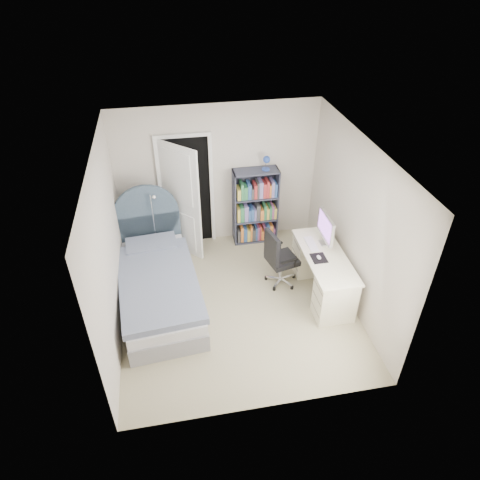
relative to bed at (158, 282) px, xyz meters
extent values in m
cube|color=#9B9170|center=(1.15, -0.33, -0.35)|extent=(3.40, 3.60, 0.05)
cube|color=white|center=(1.15, -0.33, 2.20)|extent=(3.40, 3.60, 0.05)
cube|color=beige|center=(1.15, 1.49, 0.93)|extent=(3.40, 0.05, 2.50)
cube|color=beige|center=(1.15, -2.16, 0.93)|extent=(3.40, 0.05, 2.50)
cube|color=beige|center=(-0.57, -0.33, 0.93)|extent=(0.05, 3.60, 2.50)
cube|color=beige|center=(2.88, -0.33, 0.93)|extent=(0.05, 3.60, 2.50)
cube|color=black|center=(0.60, 1.46, 0.68)|extent=(0.80, 0.01, 2.00)
cube|color=white|center=(0.17, 1.44, 0.68)|extent=(0.06, 0.06, 2.00)
cube|color=white|center=(1.03, 1.44, 0.68)|extent=(0.06, 0.06, 2.00)
cube|color=white|center=(0.60, 1.44, 1.71)|extent=(0.92, 0.06, 0.06)
cube|color=white|center=(0.48, 1.15, 0.68)|extent=(0.59, 0.60, 2.00)
cube|color=gray|center=(0.01, -0.11, -0.18)|extent=(1.25, 2.32, 0.29)
cube|color=silver|center=(0.01, -0.11, 0.05)|extent=(1.23, 2.27, 0.18)
cube|color=slate|center=(0.02, -0.23, 0.18)|extent=(1.26, 1.99, 0.11)
cube|color=slate|center=(-0.06, 0.69, 0.20)|extent=(0.83, 0.51, 0.13)
cube|color=#3E5060|center=(-0.09, 1.04, 0.12)|extent=(1.06, 0.16, 0.89)
cylinder|color=#3E5060|center=(-0.09, 1.04, 0.57)|extent=(1.06, 0.16, 1.06)
cylinder|color=tan|center=(-0.35, 1.07, -0.06)|extent=(0.04, 0.04, 0.53)
cylinder|color=tan|center=(-0.35, 1.44, -0.06)|extent=(0.04, 0.04, 0.53)
cylinder|color=tan|center=(0.02, 1.07, -0.06)|extent=(0.04, 0.04, 0.53)
cylinder|color=tan|center=(0.02, 1.44, -0.06)|extent=(0.04, 0.04, 0.53)
cube|color=tan|center=(-0.17, 1.26, 0.19)|extent=(0.42, 0.42, 0.03)
cube|color=tan|center=(-0.17, 1.26, -0.14)|extent=(0.38, 0.38, 0.02)
cube|color=#B24C33|center=(-0.22, 1.26, 0.22)|extent=(0.17, 0.23, 0.03)
cube|color=#3F598C|center=(-0.22, 1.26, 0.25)|extent=(0.16, 0.22, 0.03)
cube|color=#D8CC7F|center=(-0.22, 1.26, 0.28)|extent=(0.15, 0.21, 0.03)
cylinder|color=silver|center=(0.01, 0.95, -0.31)|extent=(0.19, 0.19, 0.02)
cylinder|color=silver|center=(0.01, 0.95, 0.33)|extent=(0.01, 0.01, 1.29)
sphere|color=silver|center=(0.07, 0.92, 0.95)|extent=(0.07, 0.07, 0.07)
cube|color=#383B4D|center=(1.39, 1.30, 0.37)|extent=(0.02, 0.33, 1.39)
cube|color=#383B4D|center=(2.15, 1.30, 0.37)|extent=(0.02, 0.33, 1.39)
cube|color=#383B4D|center=(1.77, 1.30, 1.05)|extent=(0.78, 0.33, 0.02)
cube|color=#383B4D|center=(1.77, 1.30, -0.31)|extent=(0.78, 0.33, 0.02)
cube|color=#383B4D|center=(1.77, 1.46, 0.37)|extent=(0.78, 0.01, 1.39)
cube|color=#383B4D|center=(1.77, 1.30, 0.12)|extent=(0.74, 0.31, 0.02)
cube|color=#383B4D|center=(1.77, 1.30, 0.57)|extent=(0.74, 0.31, 0.02)
cylinder|color=#2544A1|center=(1.94, 1.30, 1.07)|extent=(0.13, 0.13, 0.02)
cylinder|color=silver|center=(1.94, 1.30, 1.16)|extent=(0.02, 0.02, 0.18)
sphere|color=#2544A1|center=(1.94, 1.27, 1.26)|extent=(0.12, 0.12, 0.12)
cube|color=#3F3F3F|center=(1.46, 1.28, -0.17)|extent=(0.06, 0.23, 0.24)
cube|color=orange|center=(1.52, 1.28, -0.14)|extent=(0.05, 0.23, 0.30)
cube|color=#335999|center=(1.58, 1.28, -0.15)|extent=(0.06, 0.23, 0.27)
cube|color=#D8BF4C|center=(1.64, 1.28, -0.18)|extent=(0.05, 0.23, 0.22)
cube|color=orange|center=(1.69, 1.28, -0.14)|extent=(0.03, 0.23, 0.30)
cube|color=#3F3F3F|center=(1.74, 1.28, -0.18)|extent=(0.06, 0.23, 0.23)
cube|color=#335999|center=(1.79, 1.28, -0.16)|extent=(0.03, 0.23, 0.26)
cube|color=#994C7F|center=(1.82, 1.28, -0.15)|extent=(0.03, 0.23, 0.27)
cube|color=#B23333|center=(1.86, 1.28, -0.15)|extent=(0.03, 0.23, 0.28)
cube|color=orange|center=(1.90, 1.28, -0.20)|extent=(0.04, 0.23, 0.18)
cube|color=#994C7F|center=(1.95, 1.28, -0.17)|extent=(0.04, 0.23, 0.25)
cube|color=#335999|center=(2.00, 1.28, -0.15)|extent=(0.05, 0.23, 0.29)
cube|color=orange|center=(2.06, 1.28, -0.15)|extent=(0.06, 0.23, 0.28)
cube|color=#994C7F|center=(2.11, 1.28, -0.18)|extent=(0.03, 0.23, 0.22)
cube|color=#D8BF4C|center=(1.46, 1.28, 0.28)|extent=(0.05, 0.23, 0.27)
cube|color=#337F4C|center=(1.52, 1.28, 0.29)|extent=(0.07, 0.23, 0.29)
cube|color=#7F72B2|center=(1.59, 1.28, 0.29)|extent=(0.06, 0.23, 0.30)
cube|color=#335999|center=(1.66, 1.28, 0.25)|extent=(0.05, 0.23, 0.22)
cube|color=#335999|center=(1.71, 1.28, 0.26)|extent=(0.04, 0.23, 0.23)
cube|color=#7F72B2|center=(1.75, 1.28, 0.25)|extent=(0.04, 0.23, 0.21)
cube|color=#3F3F3F|center=(1.81, 1.28, 0.29)|extent=(0.06, 0.23, 0.29)
cube|color=orange|center=(1.88, 1.28, 0.24)|extent=(0.06, 0.23, 0.20)
cube|color=#337F4C|center=(1.93, 1.28, 0.28)|extent=(0.04, 0.23, 0.27)
cube|color=#D8BF4C|center=(1.98, 1.28, 0.25)|extent=(0.04, 0.23, 0.21)
cube|color=#337F4C|center=(2.03, 1.28, 0.26)|extent=(0.04, 0.23, 0.23)
cube|color=#994C7F|center=(2.07, 1.28, 0.27)|extent=(0.03, 0.23, 0.25)
cube|color=#D8BF4C|center=(2.12, 1.28, 0.25)|extent=(0.04, 0.23, 0.21)
cube|color=#D8BF4C|center=(1.46, 1.28, 0.68)|extent=(0.06, 0.23, 0.20)
cube|color=#337F4C|center=(1.52, 1.28, 0.73)|extent=(0.04, 0.23, 0.29)
cube|color=#337F4C|center=(1.58, 1.28, 0.70)|extent=(0.07, 0.23, 0.23)
cube|color=#335999|center=(1.65, 1.28, 0.72)|extent=(0.06, 0.23, 0.27)
cube|color=#3F3F3F|center=(1.70, 1.28, 0.68)|extent=(0.04, 0.23, 0.19)
cube|color=#B23333|center=(1.75, 1.28, 0.71)|extent=(0.05, 0.23, 0.26)
cube|color=#3F3F3F|center=(1.79, 1.28, 0.73)|extent=(0.03, 0.23, 0.29)
cube|color=#7F72B2|center=(1.85, 1.28, 0.74)|extent=(0.06, 0.23, 0.30)
cube|color=#B23333|center=(1.91, 1.28, 0.72)|extent=(0.05, 0.23, 0.26)
cube|color=#B23333|center=(1.97, 1.28, 0.74)|extent=(0.04, 0.23, 0.30)
cube|color=orange|center=(2.01, 1.28, 0.70)|extent=(0.03, 0.23, 0.23)
cube|color=#7F72B2|center=(2.05, 1.28, 0.73)|extent=(0.05, 0.23, 0.29)
cube|color=#335999|center=(2.10, 1.28, 0.71)|extent=(0.04, 0.23, 0.24)
cube|color=#F4EDCC|center=(2.48, -0.32, 0.39)|extent=(0.60, 1.49, 0.03)
cube|color=#F4EDCC|center=(2.48, -0.85, 0.03)|extent=(0.55, 0.40, 0.69)
cube|color=#F4EDCC|center=(2.48, 0.21, 0.03)|extent=(0.55, 0.40, 0.69)
cube|color=silver|center=(2.58, -0.02, 0.41)|extent=(0.16, 0.16, 0.01)
cube|color=silver|center=(2.61, -0.02, 0.52)|extent=(0.03, 0.06, 0.22)
cube|color=silver|center=(2.56, -0.02, 0.70)|extent=(0.04, 0.56, 0.40)
cube|color=#B15CE1|center=(2.54, -0.02, 0.72)|extent=(0.00, 0.50, 0.32)
cube|color=white|center=(2.37, -0.02, 0.41)|extent=(0.13, 0.40, 0.02)
cube|color=black|center=(2.37, -0.37, 0.40)|extent=(0.22, 0.26, 0.00)
ellipsoid|color=white|center=(2.37, -0.37, 0.42)|extent=(0.06, 0.10, 0.03)
cube|color=silver|center=(2.06, 0.06, -0.27)|extent=(0.25, 0.09, 0.02)
cylinder|color=black|center=(2.17, 0.09, -0.30)|extent=(0.06, 0.06, 0.05)
cube|color=silver|center=(1.95, 0.16, -0.27)|extent=(0.06, 0.25, 0.02)
cylinder|color=black|center=(1.96, 0.28, -0.30)|extent=(0.06, 0.06, 0.05)
cube|color=silver|center=(1.83, 0.08, -0.27)|extent=(0.25, 0.13, 0.02)
cylinder|color=black|center=(1.72, 0.13, -0.30)|extent=(0.06, 0.06, 0.05)
cube|color=silver|center=(1.86, -0.06, -0.27)|extent=(0.19, 0.21, 0.02)
cylinder|color=black|center=(1.78, -0.15, -0.30)|extent=(0.06, 0.06, 0.05)
cube|color=silver|center=(2.00, -0.07, -0.27)|extent=(0.16, 0.23, 0.02)
cylinder|color=black|center=(2.07, -0.17, -0.30)|extent=(0.06, 0.06, 0.05)
cylinder|color=silver|center=(1.94, 0.04, -0.08)|extent=(0.05, 0.05, 0.38)
cube|color=black|center=(1.94, 0.04, 0.13)|extent=(0.52, 0.52, 0.08)
cube|color=black|center=(1.75, -0.01, 0.41)|extent=(0.15, 0.40, 0.49)
cube|color=black|center=(1.98, -0.19, 0.27)|extent=(0.27, 0.10, 0.03)
cube|color=black|center=(1.87, 0.26, 0.27)|extent=(0.27, 0.10, 0.03)
camera|label=1|loc=(0.33, -5.02, 4.25)|focal=32.00mm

